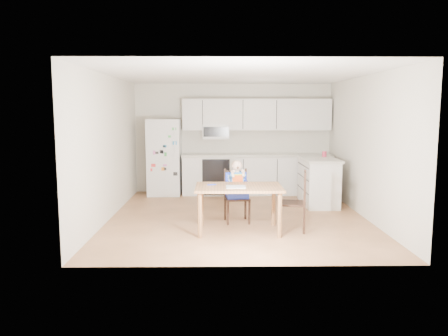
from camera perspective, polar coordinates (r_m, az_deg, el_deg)
name	(u,v)px	position (r m, az deg, el deg)	size (l,w,h in m)	color
room	(237,145)	(8.12, 1.67, 3.00)	(4.52, 5.01, 2.51)	brown
refrigerator	(165,157)	(9.89, -7.78, 1.41)	(0.72, 0.70, 1.70)	silver
kitchen_run	(255,155)	(9.94, 4.11, 1.65)	(3.37, 0.62, 2.15)	silver
kitchen_island	(318,181)	(9.01, 12.20, -1.67)	(0.67, 1.28, 0.95)	silver
red_cup	(324,154)	(9.19, 12.98, 1.79)	(0.09, 0.09, 0.11)	#BB2A45
dining_table	(239,192)	(6.81, 1.93, -3.19)	(1.34, 0.86, 0.72)	brown
napkin	(236,187)	(6.70, 1.56, -2.48)	(0.30, 0.26, 0.01)	#A9A9AE
toddler_spoon	(211,185)	(6.88, -1.70, -2.19)	(0.02, 0.02, 0.12)	#1F36C7
chair_booster	(237,185)	(7.41, 1.66, -2.21)	(0.44, 0.44, 1.05)	black
chair_side	(298,197)	(6.97, 9.70, -3.78)	(0.49, 0.49, 0.95)	black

